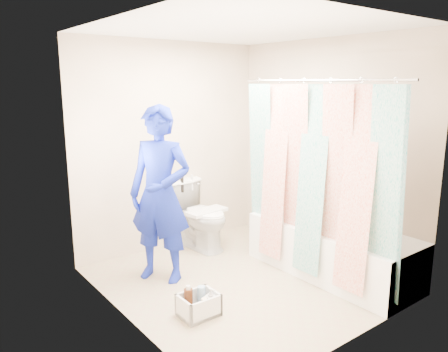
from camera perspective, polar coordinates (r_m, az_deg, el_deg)
floor at (r=4.47m, az=2.20°, el=-13.52°), size 2.60×2.60×0.00m
ceiling at (r=4.06m, az=2.48°, el=18.74°), size 2.40×2.60×0.02m
wall_back at (r=5.14m, az=-7.03°, el=3.83°), size 2.40×0.02×2.40m
wall_front at (r=3.23m, az=17.32°, el=-1.51°), size 2.40×0.02×2.40m
wall_left at (r=3.46m, az=-13.08°, el=-0.39°), size 0.02×2.60×2.40m
wall_right at (r=4.94m, az=13.07°, el=3.28°), size 0.02×2.60×2.40m
bathtub at (r=4.65m, az=13.84°, el=-9.20°), size 0.70×1.75×0.50m
curtain_rod at (r=4.09m, az=12.08°, el=12.11°), size 0.02×1.90×0.02m
shower_curtain at (r=4.19m, az=11.53°, el=-0.69°), size 0.06×1.75×1.80m
toilet at (r=5.19m, az=-3.20°, el=-5.06°), size 0.52×0.82×0.80m
tank_lid at (r=5.08m, az=-2.28°, el=-4.63°), size 0.51×0.26×0.04m
tank_internals at (r=5.23m, az=-5.15°, el=-0.57°), size 0.20×0.06×0.26m
plumber at (r=4.29m, az=-8.34°, el=-2.40°), size 0.70×0.76×1.73m
cleaning_caddy at (r=3.85m, az=-3.19°, el=-16.50°), size 0.32×0.26×0.24m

